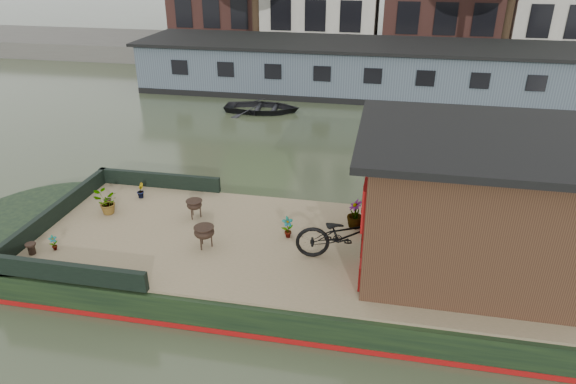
% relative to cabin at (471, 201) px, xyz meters
% --- Properties ---
extents(ground, '(120.00, 120.00, 0.00)m').
position_rel_cabin_xyz_m(ground, '(-2.19, 0.00, -1.88)').
color(ground, '#333C26').
rests_on(ground, ground).
extents(houseboat_hull, '(14.01, 4.02, 0.60)m').
position_rel_cabin_xyz_m(houseboat_hull, '(-3.52, 0.00, -1.60)').
color(houseboat_hull, black).
rests_on(houseboat_hull, ground).
extents(houseboat_deck, '(11.80, 3.80, 0.05)m').
position_rel_cabin_xyz_m(houseboat_deck, '(-2.19, 0.00, -1.25)').
color(houseboat_deck, '#867153').
rests_on(houseboat_deck, houseboat_hull).
extents(bow_bulwark, '(3.00, 4.00, 0.35)m').
position_rel_cabin_xyz_m(bow_bulwark, '(-7.25, 0.00, -1.05)').
color(bow_bulwark, black).
rests_on(bow_bulwark, houseboat_deck).
extents(cabin, '(4.00, 3.50, 2.42)m').
position_rel_cabin_xyz_m(cabin, '(0.00, 0.00, 0.00)').
color(cabin, black).
rests_on(cabin, houseboat_deck).
extents(bicycle, '(1.89, 0.90, 0.95)m').
position_rel_cabin_xyz_m(bicycle, '(-2.08, -0.26, -0.75)').
color(bicycle, black).
rests_on(bicycle, houseboat_deck).
extents(potted_plant_a, '(0.28, 0.25, 0.44)m').
position_rel_cabin_xyz_m(potted_plant_a, '(-3.25, 0.23, -1.01)').
color(potted_plant_a, '#99502B').
rests_on(potted_plant_a, houseboat_deck).
extents(potted_plant_b, '(0.21, 0.23, 0.34)m').
position_rel_cabin_xyz_m(potted_plant_b, '(-6.86, 1.31, -1.06)').
color(potted_plant_b, brown).
rests_on(potted_plant_b, houseboat_deck).
extents(potted_plant_c, '(0.63, 0.62, 0.53)m').
position_rel_cabin_xyz_m(potted_plant_c, '(-7.20, 0.44, -0.97)').
color(potted_plant_c, '#A64130').
rests_on(potted_plant_c, houseboat_deck).
extents(potted_plant_d, '(0.43, 0.43, 0.59)m').
position_rel_cabin_xyz_m(potted_plant_d, '(-2.00, 0.90, -0.93)').
color(potted_plant_d, '#A0672B').
rests_on(potted_plant_d, houseboat_deck).
extents(potted_plant_e, '(0.19, 0.19, 0.30)m').
position_rel_cabin_xyz_m(potted_plant_e, '(-7.46, -1.07, -1.08)').
color(potted_plant_e, '#993C2D').
rests_on(potted_plant_e, houseboat_deck).
extents(brazier_front, '(0.44, 0.44, 0.43)m').
position_rel_cabin_xyz_m(brazier_front, '(-4.72, -0.42, -1.01)').
color(brazier_front, black).
rests_on(brazier_front, houseboat_deck).
extents(brazier_rear, '(0.44, 0.44, 0.39)m').
position_rel_cabin_xyz_m(brazier_rear, '(-5.32, 0.66, -1.03)').
color(brazier_rear, black).
rests_on(brazier_rear, houseboat_deck).
extents(bollard_port, '(0.16, 0.16, 0.18)m').
position_rel_cabin_xyz_m(bollard_port, '(-7.37, 0.75, -1.14)').
color(bollard_port, black).
rests_on(bollard_port, houseboat_deck).
extents(bollard_stbd, '(0.19, 0.19, 0.22)m').
position_rel_cabin_xyz_m(bollard_stbd, '(-7.79, -1.28, -1.12)').
color(bollard_stbd, black).
rests_on(bollard_stbd, houseboat_deck).
extents(dinghy, '(2.98, 2.20, 0.60)m').
position_rel_cabin_xyz_m(dinghy, '(-6.26, 10.36, -1.58)').
color(dinghy, black).
rests_on(dinghy, ground).
extents(far_houseboat, '(20.40, 4.40, 2.11)m').
position_rel_cabin_xyz_m(far_houseboat, '(-2.19, 14.00, -0.91)').
color(far_houseboat, '#485560').
rests_on(far_houseboat, ground).
extents(quay, '(60.00, 6.00, 0.90)m').
position_rel_cabin_xyz_m(quay, '(-2.19, 20.50, -1.43)').
color(quay, '#47443F').
rests_on(quay, ground).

